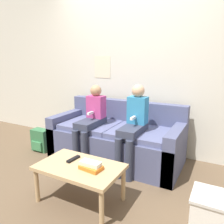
{
  "coord_description": "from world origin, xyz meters",
  "views": [
    {
      "loc": [
        1.33,
        -2.11,
        1.4
      ],
      "look_at": [
        0.0,
        0.39,
        0.72
      ],
      "focal_mm": 35.0,
      "sensor_mm": 36.0,
      "label": 1
    }
  ],
  "objects": [
    {
      "name": "backpack",
      "position": [
        -1.18,
        0.22,
        0.17
      ],
      "size": [
        0.28,
        0.19,
        0.34
      ],
      "color": "#336B42",
      "rests_on": "ground_plane"
    },
    {
      "name": "person_right",
      "position": [
        0.34,
        0.33,
        0.62
      ],
      "size": [
        0.24,
        0.56,
        1.1
      ],
      "color": "#33384C",
      "rests_on": "ground_plane"
    },
    {
      "name": "tv_remote",
      "position": [
        -0.0,
        -0.46,
        0.4
      ],
      "size": [
        0.05,
        0.17,
        0.02
      ],
      "rotation": [
        0.0,
        0.0,
        -0.09
      ],
      "color": "black",
      "rests_on": "coffee_table"
    },
    {
      "name": "coffee_table",
      "position": [
        0.13,
        -0.52,
        0.34
      ],
      "size": [
        0.83,
        0.51,
        0.39
      ],
      "color": "tan",
      "rests_on": "ground_plane"
    },
    {
      "name": "ground_plane",
      "position": [
        0.0,
        0.0,
        0.0
      ],
      "size": [
        10.0,
        10.0,
        0.0
      ],
      "primitive_type": "plane",
      "color": "brown"
    },
    {
      "name": "book_stack",
      "position": [
        0.27,
        -0.53,
        0.42
      ],
      "size": [
        0.22,
        0.15,
        0.08
      ],
      "color": "orange",
      "rests_on": "coffee_table"
    },
    {
      "name": "wall_back",
      "position": [
        -0.0,
        1.03,
        1.3
      ],
      "size": [
        8.0,
        0.06,
        2.6
      ],
      "color": "beige",
      "rests_on": "ground_plane"
    },
    {
      "name": "storage_box",
      "position": [
        1.36,
        -0.37,
        0.17
      ],
      "size": [
        0.39,
        0.32,
        0.35
      ],
      "color": "silver",
      "rests_on": "ground_plane"
    },
    {
      "name": "person_left",
      "position": [
        -0.29,
        0.32,
        0.6
      ],
      "size": [
        0.24,
        0.56,
        1.06
      ],
      "color": "#33384C",
      "rests_on": "ground_plane"
    },
    {
      "name": "couch",
      "position": [
        0.0,
        0.52,
        0.29
      ],
      "size": [
        1.83,
        0.82,
        0.81
      ],
      "color": "#4C5175",
      "rests_on": "ground_plane"
    }
  ]
}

